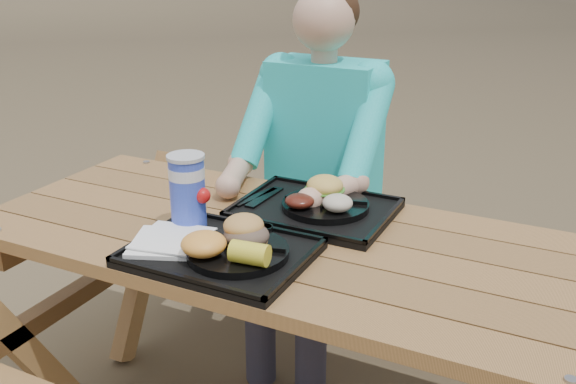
% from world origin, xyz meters
% --- Properties ---
extents(picnic_table, '(1.80, 1.49, 0.75)m').
position_xyz_m(picnic_table, '(0.00, 0.00, 0.38)').
color(picnic_table, '#999999').
rests_on(picnic_table, ground).
extents(tray_near, '(0.45, 0.35, 0.02)m').
position_xyz_m(tray_near, '(-0.10, -0.20, 0.76)').
color(tray_near, black).
rests_on(tray_near, picnic_table).
extents(tray_far, '(0.45, 0.35, 0.02)m').
position_xyz_m(tray_far, '(0.00, 0.17, 0.76)').
color(tray_far, black).
rests_on(tray_far, picnic_table).
extents(plate_near, '(0.26, 0.26, 0.02)m').
position_xyz_m(plate_near, '(-0.04, -0.20, 0.78)').
color(plate_near, black).
rests_on(plate_near, tray_near).
extents(plate_far, '(0.26, 0.26, 0.02)m').
position_xyz_m(plate_far, '(0.03, 0.18, 0.78)').
color(plate_far, black).
rests_on(plate_far, tray_far).
extents(napkin_stack, '(0.24, 0.24, 0.02)m').
position_xyz_m(napkin_stack, '(-0.24, -0.23, 0.78)').
color(napkin_stack, white).
rests_on(napkin_stack, tray_near).
extents(soda_cup, '(0.10, 0.10, 0.20)m').
position_xyz_m(soda_cup, '(-0.26, -0.10, 0.87)').
color(soda_cup, '#1A34C5').
rests_on(soda_cup, tray_near).
extents(condiment_bbq, '(0.04, 0.04, 0.03)m').
position_xyz_m(condiment_bbq, '(-0.09, -0.06, 0.78)').
color(condiment_bbq, black).
rests_on(condiment_bbq, tray_near).
extents(condiment_mustard, '(0.05, 0.05, 0.03)m').
position_xyz_m(condiment_mustard, '(-0.04, -0.06, 0.78)').
color(condiment_mustard, yellow).
rests_on(condiment_mustard, tray_near).
extents(sandwich, '(0.11, 0.11, 0.11)m').
position_xyz_m(sandwich, '(-0.04, -0.17, 0.85)').
color(sandwich, '#CB9047').
rests_on(sandwich, plate_near).
extents(mac_cheese, '(0.11, 0.11, 0.06)m').
position_xyz_m(mac_cheese, '(-0.10, -0.26, 0.82)').
color(mac_cheese, '#FFAF43').
rests_on(mac_cheese, plate_near).
extents(corn_cob, '(0.10, 0.10, 0.05)m').
position_xyz_m(corn_cob, '(0.03, -0.26, 0.82)').
color(corn_cob, yellow).
rests_on(corn_cob, plate_near).
extents(cutlery_far, '(0.04, 0.18, 0.01)m').
position_xyz_m(cutlery_far, '(-0.17, 0.17, 0.77)').
color(cutlery_far, black).
rests_on(cutlery_far, tray_far).
extents(burger, '(0.11, 0.11, 0.10)m').
position_xyz_m(burger, '(0.01, 0.22, 0.84)').
color(burger, '#E2B24F').
rests_on(burger, plate_far).
extents(baked_beans, '(0.09, 0.09, 0.04)m').
position_xyz_m(baked_beans, '(-0.02, 0.11, 0.81)').
color(baked_beans, '#521A10').
rests_on(baked_beans, plate_far).
extents(potato_salad, '(0.09, 0.09, 0.05)m').
position_xyz_m(potato_salad, '(0.09, 0.14, 0.81)').
color(potato_salad, beige).
rests_on(potato_salad, plate_far).
extents(diner, '(0.48, 0.84, 1.28)m').
position_xyz_m(diner, '(-0.15, 0.58, 0.64)').
color(diner, '#1BBCBF').
rests_on(diner, ground).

